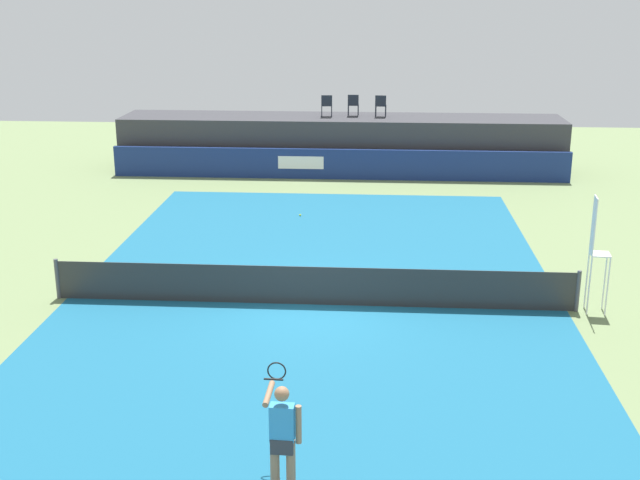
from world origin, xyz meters
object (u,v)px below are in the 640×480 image
object	(u,v)px
spectator_chair_far_left	(327,105)
net_post_near	(57,279)
tennis_player	(282,436)
tennis_ball	(300,215)
spectator_chair_center	(381,105)
net_post_far	(578,291)
umpire_chair	(596,247)
spectator_chair_left	(353,104)

from	to	relation	value
spectator_chair_far_left	net_post_near	xyz separation A→B (m)	(-5.61, -15.25, -2.19)
spectator_chair_far_left	tennis_player	size ratio (longest dim) A/B	0.50
net_post_near	tennis_ball	bearing A→B (deg)	56.68
spectator_chair_center	tennis_ball	bearing A→B (deg)	-109.40
tennis_player	tennis_ball	xyz separation A→B (m)	(-1.18, 15.53, -0.92)
net_post_far	spectator_chair_center	bearing A→B (deg)	106.66
umpire_chair	tennis_player	xyz separation A→B (m)	(-6.35, -7.66, -0.63)
spectator_chair_far_left	spectator_chair_center	bearing A→B (deg)	2.35
net_post_far	tennis_ball	distance (m)	10.70
net_post_near	tennis_player	xyz separation A→B (m)	(6.36, -7.65, 0.46)
tennis_ball	spectator_chair_left	bearing A→B (deg)	78.80
spectator_chair_center	umpire_chair	bearing A→B (deg)	-72.27
spectator_chair_far_left	net_post_far	xyz separation A→B (m)	(6.79, -15.25, -2.19)
umpire_chair	net_post_near	xyz separation A→B (m)	(-12.71, -0.01, -1.09)
net_post_near	net_post_far	bearing A→B (deg)	0.00
umpire_chair	spectator_chair_far_left	bearing A→B (deg)	114.98
spectator_chair_left	tennis_player	size ratio (longest dim) A/B	0.50
spectator_chair_center	net_post_far	world-z (taller)	spectator_chair_center
spectator_chair_left	net_post_near	world-z (taller)	spectator_chair_left
spectator_chair_left	umpire_chair	distance (m)	16.64
net_post_near	spectator_chair_far_left	bearing A→B (deg)	69.80
spectator_chair_center	tennis_ball	world-z (taller)	spectator_chair_center
spectator_chair_left	tennis_player	xyz separation A→B (m)	(-0.33, -23.12, -1.73)
net_post_near	tennis_ball	xyz separation A→B (m)	(5.18, 7.88, -0.46)
spectator_chair_left	net_post_far	distance (m)	16.64
spectator_chair_center	spectator_chair_far_left	bearing A→B (deg)	-177.65
umpire_chair	tennis_player	size ratio (longest dim) A/B	1.56
spectator_chair_left	umpire_chair	bearing A→B (deg)	-68.72
tennis_player	net_post_near	bearing A→B (deg)	129.75
tennis_ball	net_post_near	bearing A→B (deg)	-123.32
spectator_chair_left	net_post_far	world-z (taller)	spectator_chair_left
spectator_chair_center	tennis_ball	size ratio (longest dim) A/B	13.06
spectator_chair_far_left	tennis_ball	distance (m)	7.84
net_post_far	tennis_ball	bearing A→B (deg)	132.47
tennis_player	spectator_chair_left	bearing A→B (deg)	89.19
net_post_far	tennis_ball	size ratio (longest dim) A/B	14.71
spectator_chair_far_left	tennis_ball	size ratio (longest dim) A/B	13.06
spectator_chair_far_left	spectator_chair_center	size ratio (longest dim) A/B	1.00
net_post_near	umpire_chair	bearing A→B (deg)	0.04
net_post_far	umpire_chair	bearing A→B (deg)	1.81
spectator_chair_center	umpire_chair	world-z (taller)	spectator_chair_center
tennis_ball	tennis_player	bearing A→B (deg)	-85.67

